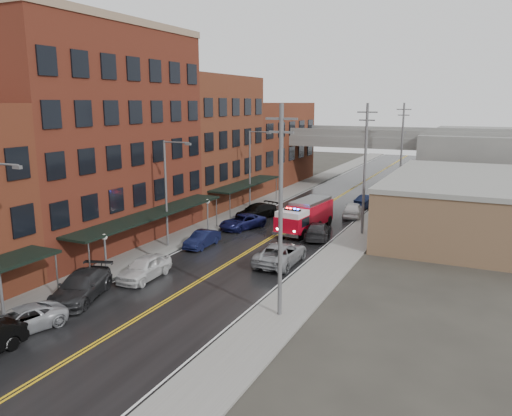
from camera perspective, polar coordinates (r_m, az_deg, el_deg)
The scene contains 31 objects.
road at distance 45.00m, azimuth 1.54°, elevation -3.54°, with size 11.00×160.00×0.02m, color black.
sidewalk_left at distance 48.27m, azimuth -6.43°, elevation -2.46°, with size 3.00×160.00×0.15m, color slate.
sidewalk_right at distance 42.71m, azimuth 10.58°, elevation -4.51°, with size 3.00×160.00×0.15m, color slate.
curb_left at distance 47.45m, azimuth -4.73°, elevation -2.68°, with size 0.30×160.00×0.15m, color gray.
curb_right at distance 43.13m, azimuth 8.45°, elevation -4.27°, with size 0.30×160.00×0.15m, color gray.
brick_building_b at distance 44.95m, azimuth -18.05°, elevation 7.51°, with size 9.00×20.00×18.00m, color #592017.
brick_building_c at distance 59.03m, azimuth -6.25°, elevation 7.49°, with size 9.00×15.00×15.00m, color brown.
brick_building_far at distance 74.60m, azimuth 0.83°, elevation 7.33°, with size 9.00×20.00×12.00m, color #5F2B18.
tan_building at distance 50.68m, azimuth 23.17°, elevation 0.14°, with size 14.00×22.00×5.00m, color brown.
right_far_block at distance 80.16m, azimuth 25.60°, elevation 5.05°, with size 18.00×30.00×8.00m, color slate.
awning_1 at distance 42.08m, azimuth -11.72°, elevation -0.70°, with size 2.60×18.00×3.09m.
awning_2 at distance 56.78m, azimuth -1.12°, elevation 2.79°, with size 2.60×13.00×3.09m.
globe_lamp_1 at distance 36.35m, azimuth -16.89°, elevation -4.08°, with size 0.44×0.44×3.12m.
globe_lamp_2 at distance 47.31m, azimuth -5.56°, elevation 0.05°, with size 0.44×0.44×3.12m.
street_lamp_1 at distance 41.91m, azimuth -10.00°, elevation 2.38°, with size 2.64×0.22×9.00m.
street_lamp_2 at distance 55.61m, azimuth -0.49°, elevation 4.89°, with size 2.64×0.22×9.00m.
utility_pole_0 at distance 27.35m, azimuth 2.83°, elevation -0.14°, with size 1.80×0.24×12.00m.
utility_pole_1 at distance 46.24m, azimuth 12.34°, elevation 4.57°, with size 1.80×0.24×12.00m.
utility_pole_2 at distance 65.79m, azimuth 16.30°, elevation 6.49°, with size 1.80×0.24×12.00m.
overpass at distance 74.06m, azimuth 11.62°, elevation 7.04°, with size 40.00×10.00×7.50m.
fire_truck at distance 47.60m, azimuth 5.60°, elevation -0.80°, with size 3.79×8.11×2.88m.
parked_car_left_2 at distance 29.98m, azimuth -25.41°, elevation -11.56°, with size 2.20×4.77×1.33m, color #9D9FA4.
parked_car_left_3 at distance 33.25m, azimuth -19.34°, elevation -8.44°, with size 2.32×5.71×1.66m, color #232426.
parked_car_left_4 at distance 35.68m, azimuth -12.62°, elevation -6.68°, with size 1.90×4.73×1.61m, color silver.
parked_car_left_5 at distance 42.63m, azimuth -6.16°, elevation -3.55°, with size 1.44×4.14×1.36m, color #0E1334.
parked_car_left_6 at distance 48.44m, azimuth -1.57°, elevation -1.58°, with size 2.30×4.98×1.38m, color #131648.
parked_car_left_7 at distance 52.70m, azimuth 0.02°, elevation -0.38°, with size 2.15×5.28×1.53m, color black.
parked_car_right_0 at distance 38.02m, azimuth 2.82°, elevation -5.22°, with size 2.71×5.87×1.63m, color gray.
parked_car_right_1 at distance 45.31m, azimuth 7.07°, elevation -2.57°, with size 2.06×5.06×1.47m, color black.
parked_car_right_2 at distance 54.27m, azimuth 11.04°, elevation -0.19°, with size 1.92×4.78×1.63m, color white.
parked_car_right_3 at distance 59.93m, azimuth 12.82°, elevation 0.81°, with size 1.58×4.52×1.49m, color #0E1734.
Camera 1 is at (17.33, -9.75, 12.04)m, focal length 35.00 mm.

